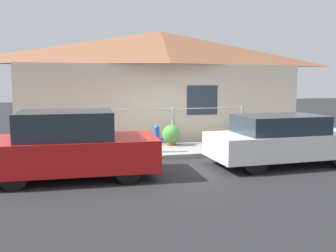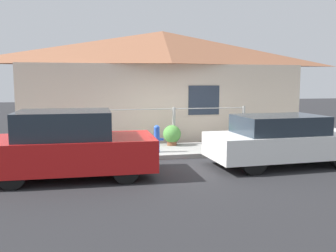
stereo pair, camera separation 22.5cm
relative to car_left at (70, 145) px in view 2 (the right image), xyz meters
name	(u,v)px [view 2 (the right image)]	position (x,y,z in m)	size (l,w,h in m)	color
ground_plane	(189,159)	(3.14, 1.30, -0.73)	(60.00, 60.00, 0.00)	#262628
sidewalk	(180,150)	(3.14, 2.25, -0.67)	(24.00, 1.89, 0.13)	gray
house	(163,54)	(3.15, 4.72, 2.38)	(10.17, 2.23, 3.92)	beige
fence	(174,124)	(3.14, 3.05, 0.05)	(4.90, 0.10, 1.19)	#999993
car_left	(70,145)	(0.00, 0.00, 0.00)	(3.72, 1.89, 1.50)	red
car_right	(283,140)	(5.26, 0.00, -0.07)	(3.92, 1.75, 1.29)	white
fire_hydrant	(157,138)	(2.34, 1.82, -0.19)	(0.38, 0.17, 0.78)	blue
potted_plant_near_hydrant	(172,135)	(3.03, 2.82, -0.26)	(0.57, 0.57, 0.64)	brown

